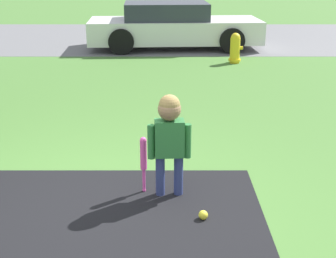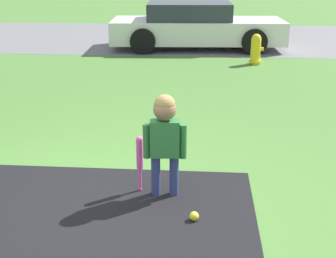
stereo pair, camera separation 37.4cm
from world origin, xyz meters
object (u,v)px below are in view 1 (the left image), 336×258
(child, at_px, (168,131))
(fire_hydrant, at_px, (234,48))
(baseball_bat, at_px, (142,157))
(parked_car, at_px, (171,26))
(sports_ball, at_px, (202,215))

(child, height_order, fire_hydrant, child)
(baseball_bat, xyz_separation_m, fire_hydrant, (1.77, 6.33, -0.05))
(child, height_order, parked_car, parked_car)
(child, relative_size, parked_car, 0.23)
(baseball_bat, height_order, parked_car, parked_car)
(parked_car, bearing_deg, sports_ball, -91.86)
(child, height_order, sports_ball, child)
(baseball_bat, bearing_deg, child, -13.16)
(fire_hydrant, xyz_separation_m, parked_car, (-1.41, 1.93, 0.24))
(sports_ball, distance_m, fire_hydrant, 6.99)
(baseball_bat, xyz_separation_m, parked_car, (0.37, 8.26, 0.19))
(baseball_bat, bearing_deg, fire_hydrant, 74.35)
(child, relative_size, sports_ball, 12.01)
(child, xyz_separation_m, fire_hydrant, (1.52, 6.40, -0.34))
(child, height_order, baseball_bat, child)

